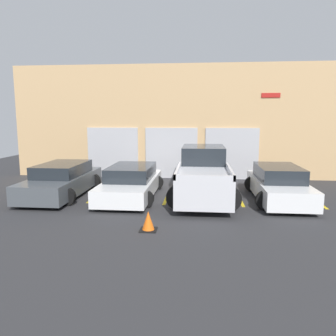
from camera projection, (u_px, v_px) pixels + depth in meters
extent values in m
plane|color=#2D2D30|center=(170.00, 190.00, 14.07)|extent=(28.00, 28.00, 0.00)
cube|color=tan|center=(176.00, 122.00, 16.88)|extent=(16.96, 0.60, 5.76)
cube|color=#ADADB2|center=(113.00, 153.00, 17.10)|extent=(2.66, 0.08, 2.59)
cube|color=#ADADB2|center=(171.00, 153.00, 16.81)|extent=(2.66, 0.08, 2.59)
cube|color=#ADADB2|center=(232.00, 154.00, 16.51)|extent=(2.66, 0.08, 2.59)
cube|color=#B21E19|center=(271.00, 95.00, 15.91)|extent=(0.90, 0.03, 0.22)
cube|color=silver|center=(203.00, 180.00, 12.56)|extent=(1.88, 5.31, 0.96)
cube|color=#1E2328|center=(203.00, 154.00, 13.87)|extent=(1.73, 2.39, 0.71)
cube|color=silver|center=(178.00, 170.00, 11.38)|extent=(0.08, 2.92, 0.18)
cube|color=silver|center=(230.00, 171.00, 11.21)|extent=(0.08, 2.92, 0.18)
cube|color=silver|center=(204.00, 178.00, 9.90)|extent=(1.88, 0.08, 0.18)
cylinder|color=black|center=(184.00, 179.00, 14.30)|extent=(0.86, 0.22, 0.86)
cylinder|color=black|center=(222.00, 180.00, 14.14)|extent=(0.86, 0.22, 0.86)
cylinder|color=black|center=(179.00, 197.00, 11.06)|extent=(0.86, 0.22, 0.86)
cylinder|color=black|center=(229.00, 199.00, 10.90)|extent=(0.86, 0.22, 0.86)
cube|color=white|center=(131.00, 186.00, 12.87)|extent=(1.83, 4.74, 0.59)
cube|color=#1E2328|center=(132.00, 172.00, 12.91)|extent=(1.61, 2.60, 0.51)
cylinder|color=black|center=(120.00, 182.00, 14.42)|extent=(0.60, 0.22, 0.60)
cylinder|color=black|center=(156.00, 183.00, 14.26)|extent=(0.60, 0.22, 0.60)
cylinder|color=black|center=(100.00, 198.00, 11.53)|extent=(0.60, 0.22, 0.60)
cylinder|color=black|center=(145.00, 199.00, 11.37)|extent=(0.60, 0.22, 0.60)
cube|color=white|center=(278.00, 188.00, 12.32)|extent=(1.70, 4.48, 0.64)
cube|color=#1E2328|center=(278.00, 173.00, 12.35)|extent=(1.50, 2.46, 0.52)
cylinder|color=black|center=(252.00, 184.00, 13.78)|extent=(0.65, 0.22, 0.65)
cylinder|color=black|center=(289.00, 185.00, 13.64)|extent=(0.65, 0.22, 0.65)
cylinder|color=black|center=(265.00, 201.00, 11.05)|extent=(0.65, 0.22, 0.65)
cylinder|color=black|center=(311.00, 202.00, 10.91)|extent=(0.65, 0.22, 0.65)
cube|color=#474C51|center=(62.00, 184.00, 13.14)|extent=(1.80, 4.72, 0.67)
cube|color=#1E2328|center=(63.00, 169.00, 13.17)|extent=(1.59, 2.59, 0.47)
cylinder|color=black|center=(59.00, 180.00, 14.68)|extent=(0.64, 0.22, 0.64)
cylinder|color=black|center=(93.00, 181.00, 14.53)|extent=(0.64, 0.22, 0.64)
cylinder|color=black|center=(24.00, 196.00, 11.80)|extent=(0.64, 0.22, 0.64)
cylinder|color=black|center=(67.00, 197.00, 11.65)|extent=(0.64, 0.22, 0.64)
cube|color=gold|center=(29.00, 194.00, 13.35)|extent=(0.12, 2.20, 0.01)
cube|color=gold|center=(97.00, 196.00, 13.08)|extent=(0.12, 2.20, 0.01)
cube|color=gold|center=(167.00, 198.00, 12.80)|extent=(0.12, 2.20, 0.01)
cube|color=gold|center=(240.00, 199.00, 12.53)|extent=(0.12, 2.20, 0.01)
cube|color=gold|center=(316.00, 201.00, 12.26)|extent=(0.12, 2.20, 0.01)
cube|color=black|center=(148.00, 230.00, 9.10)|extent=(0.47, 0.47, 0.03)
cone|color=orange|center=(148.00, 221.00, 9.06)|extent=(0.36, 0.36, 0.55)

